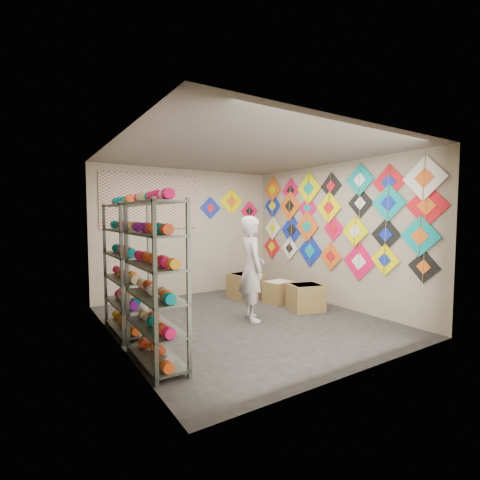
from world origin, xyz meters
TOP-DOWN VIEW (x-y plane):
  - ground at (0.00, 0.00)m, footprint 4.50×4.50m
  - room_walls at (0.00, 0.00)m, footprint 4.50×4.50m
  - shelf_rack_front at (-1.78, -0.85)m, footprint 0.40×1.10m
  - shelf_rack_back at (-1.78, 0.45)m, footprint 0.40×1.10m
  - string_spools at (-1.78, -0.20)m, footprint 0.12×2.36m
  - kite_wall_display at (1.98, 0.01)m, footprint 0.06×4.32m
  - back_wall_kites at (1.07, 2.24)m, footprint 1.55×0.02m
  - poster at (-0.80, 2.23)m, footprint 2.00×0.01m
  - shopkeeper at (0.12, -0.03)m, footprint 0.86×0.78m
  - carton_a at (1.26, -0.09)m, footprint 0.68×0.61m
  - carton_b at (1.21, 0.62)m, footprint 0.57×0.48m
  - carton_c at (0.83, 1.25)m, footprint 0.61×0.66m

SIDE VIEW (x-z plane):
  - ground at x=0.00m, z-range 0.00..0.00m
  - carton_b at x=1.21m, z-range 0.00..0.42m
  - carton_a at x=1.26m, z-range 0.00..0.48m
  - carton_c at x=0.83m, z-range 0.00..0.52m
  - shopkeeper at x=0.12m, z-range 0.00..1.71m
  - shelf_rack_front at x=-1.78m, z-range 0.00..1.90m
  - shelf_rack_back at x=-1.78m, z-range 0.00..1.90m
  - string_spools at x=-1.78m, z-range 0.99..1.11m
  - room_walls at x=0.00m, z-range -0.61..3.89m
  - kite_wall_display at x=1.98m, z-range 0.62..2.69m
  - back_wall_kites at x=1.07m, z-range 1.55..2.31m
  - poster at x=-0.80m, z-range 1.45..2.55m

